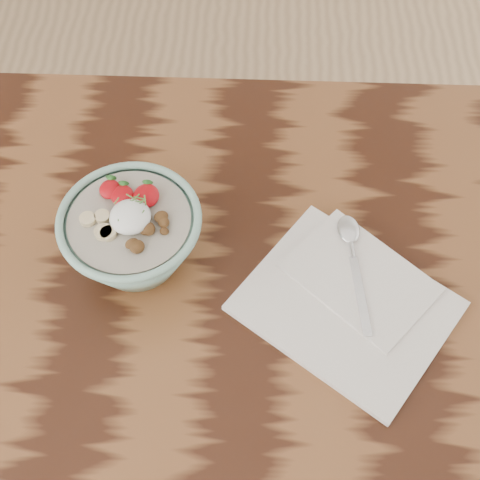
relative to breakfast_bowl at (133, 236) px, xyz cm
name	(u,v)px	position (x,y,z in cm)	size (l,w,h in cm)	color
table	(243,358)	(14.55, -9.84, -15.48)	(160.00, 90.00, 75.00)	#33170C
breakfast_bowl	(133,236)	(0.00, 0.00, 0.00)	(18.18, 18.18, 12.21)	#87B5A4
napkin	(349,300)	(28.20, -5.38, -5.54)	(32.25, 31.17, 1.55)	white
spoon	(351,245)	(28.73, 2.27, -4.24)	(3.98, 18.27, 0.95)	silver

